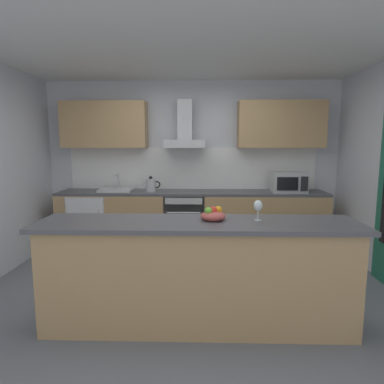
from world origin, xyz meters
name	(u,v)px	position (x,y,z in m)	size (l,w,h in m)	color
ground	(187,295)	(0.00, 0.00, -0.01)	(5.61, 4.86, 0.02)	slate
ceiling	(187,41)	(0.00, 0.00, 2.61)	(5.61, 4.86, 0.02)	white
wall_back	(192,164)	(0.00, 1.99, 1.30)	(5.61, 0.12, 2.60)	silver
backsplash_tile	(192,168)	(0.00, 1.92, 1.23)	(3.92, 0.02, 0.66)	white
counter_back	(192,220)	(0.00, 1.61, 0.45)	(4.06, 0.60, 0.90)	tan
counter_island	(198,274)	(0.12, -0.64, 0.48)	(2.76, 0.64, 0.95)	tan
upper_cabinets	(192,125)	(0.00, 1.76, 1.91)	(4.00, 0.32, 0.70)	tan
oven	(185,220)	(-0.11, 1.58, 0.46)	(0.60, 0.62, 0.80)	slate
refrigerator	(91,221)	(-1.56, 1.58, 0.43)	(0.58, 0.60, 0.85)	white
microwave	(288,182)	(1.45, 1.56, 1.05)	(0.50, 0.38, 0.30)	#B7BABC
sink	(117,189)	(-1.15, 1.59, 0.93)	(0.50, 0.40, 0.26)	silver
kettle	(151,185)	(-0.62, 1.55, 1.01)	(0.29, 0.15, 0.24)	#B7BABC
range_hood	(185,133)	(-0.11, 1.71, 1.79)	(0.62, 0.45, 0.72)	#B7BABC
wine_glass	(258,206)	(0.64, -0.58, 1.08)	(0.08, 0.08, 0.18)	silver
fruit_bowl	(213,215)	(0.25, -0.57, 1.00)	(0.22, 0.22, 0.13)	#B24C47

